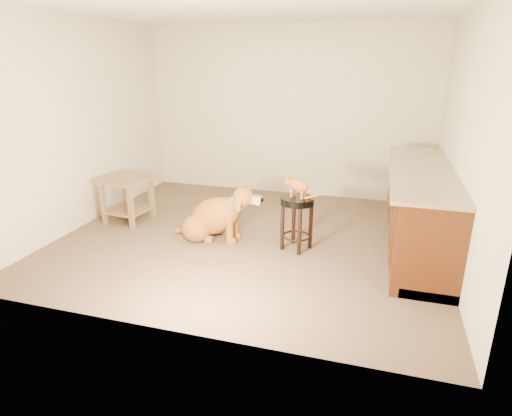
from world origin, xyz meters
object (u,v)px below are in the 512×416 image
(wood_stool, at_px, (407,189))
(tabby_kitten, at_px, (297,185))
(golden_retriever, at_px, (214,217))
(padded_stool, at_px, (297,213))
(side_table, at_px, (127,193))

(wood_stool, bearing_deg, tabby_kitten, -130.86)
(wood_stool, relative_size, golden_retriever, 0.67)
(golden_retriever, bearing_deg, padded_stool, -0.54)
(padded_stool, distance_m, golden_retriever, 1.03)
(side_table, relative_size, golden_retriever, 0.55)
(padded_stool, bearing_deg, wood_stool, 49.42)
(padded_stool, xyz_separation_m, golden_retriever, (-1.01, 0.01, -0.17))
(padded_stool, height_order, tabby_kitten, tabby_kitten)
(tabby_kitten, bearing_deg, side_table, -164.34)
(wood_stool, bearing_deg, side_table, -161.71)
(wood_stool, height_order, side_table, wood_stool)
(side_table, bearing_deg, tabby_kitten, -6.20)
(wood_stool, bearing_deg, padded_stool, -130.58)
(padded_stool, bearing_deg, golden_retriever, 179.40)
(wood_stool, bearing_deg, golden_retriever, -147.43)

